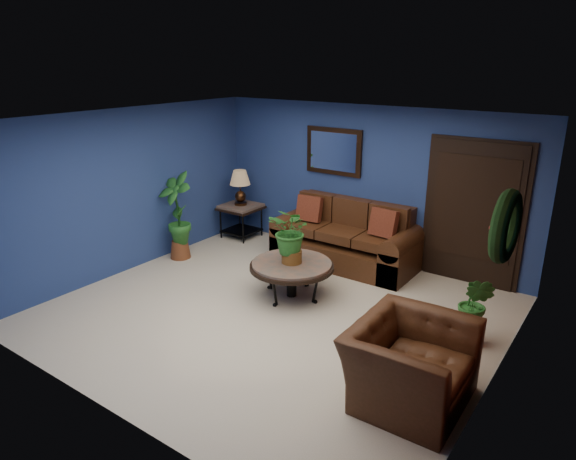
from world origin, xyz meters
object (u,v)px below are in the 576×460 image
Objects in this scene: table_lamp at (240,183)px; coffee_table at (292,266)px; sofa at (347,243)px; side_chair at (391,240)px; armchair at (410,364)px; end_table at (241,212)px.

coffee_table is at bearing -34.40° from table_lamp.
sofa is at bearing 0.95° from table_lamp.
armchair is (1.48, -2.79, -0.13)m from side_chair.
coffee_table is 0.98× the size of armchair.
end_table is at bearing -179.05° from sofa.
sofa is at bearing 38.37° from armchair.
sofa is at bearing 89.39° from coffee_table.
side_chair is (2.97, 0.07, -0.50)m from table_lamp.
table_lamp is at bearing 172.12° from side_chair.
table_lamp reaches higher than armchair.
coffee_table is (-0.02, -1.54, 0.11)m from sofa.
table_lamp is at bearing -179.05° from sofa.
sofa is 1.96× the size of coffee_table.
table_lamp is (0.00, 0.00, 0.55)m from end_table.
armchair is at bearing -28.42° from coffee_table.
armchair reaches higher than coffee_table.
sofa is 2.32m from table_lamp.
coffee_table is 1.89× the size of table_lamp.
side_chair is (0.75, 0.03, 0.19)m from sofa.
end_table is (-2.20, 1.51, 0.03)m from coffee_table.
coffee_table is 1.73× the size of end_table.
armchair is at bearing -31.47° from end_table.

